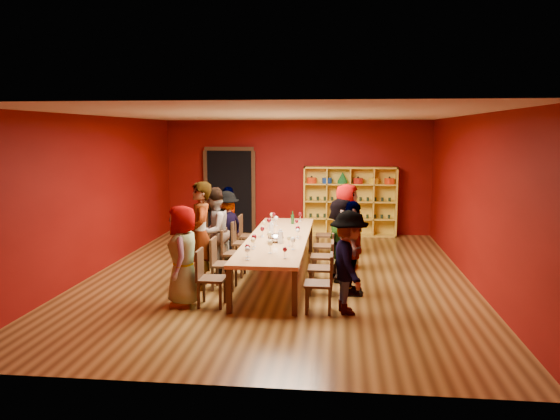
{
  "coord_description": "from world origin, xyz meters",
  "views": [
    {
      "loc": [
        1.11,
        -9.9,
        2.69
      ],
      "look_at": [
        -0.05,
        0.77,
        1.15
      ],
      "focal_mm": 35.0,
      "sensor_mm": 36.0,
      "label": 1
    }
  ],
  "objects_px": {
    "chair_person_left_3": "(239,240)",
    "chair_person_left_4": "(245,233)",
    "chair_person_right_3": "(328,243)",
    "tasting_table": "(278,240)",
    "person_left_0": "(183,256)",
    "chair_person_right_0": "(324,280)",
    "shelving_unit": "(350,198)",
    "person_right_2": "(340,240)",
    "chair_person_left_0": "(207,275)",
    "person_left_2": "(213,232)",
    "person_left_3": "(226,227)",
    "wine_bottle": "(293,219)",
    "chair_person_right_2": "(327,253)",
    "chair_person_right_4": "(329,232)",
    "chair_person_left_2": "(230,250)",
    "person_right_4": "(345,220)",
    "person_right_0": "(349,262)",
    "person_left_1": "(200,236)",
    "person_right_1": "(352,248)",
    "person_left_4": "(229,221)",
    "chair_person_left_1": "(220,261)",
    "spittoon_bowl": "(276,238)",
    "person_right_3": "(346,226)"
  },
  "relations": [
    {
      "from": "tasting_table",
      "to": "wine_bottle",
      "type": "relative_size",
      "value": 16.16
    },
    {
      "from": "person_right_3",
      "to": "person_right_2",
      "type": "bearing_deg",
      "value": -174.03
    },
    {
      "from": "person_left_1",
      "to": "wine_bottle",
      "type": "bearing_deg",
      "value": 134.0
    },
    {
      "from": "person_left_2",
      "to": "person_left_3",
      "type": "relative_size",
      "value": 1.11
    },
    {
      "from": "person_left_1",
      "to": "person_right_2",
      "type": "xyz_separation_m",
      "value": [
        2.4,
        0.79,
        -0.17
      ]
    },
    {
      "from": "person_left_4",
      "to": "chair_person_right_0",
      "type": "relative_size",
      "value": 1.7
    },
    {
      "from": "chair_person_left_3",
      "to": "chair_person_left_4",
      "type": "xyz_separation_m",
      "value": [
        0.0,
        0.77,
        0.0
      ]
    },
    {
      "from": "shelving_unit",
      "to": "person_right_2",
      "type": "height_order",
      "value": "shelving_unit"
    },
    {
      "from": "chair_person_right_4",
      "to": "person_left_4",
      "type": "bearing_deg",
      "value": -172.55
    },
    {
      "from": "chair_person_right_0",
      "to": "person_right_3",
      "type": "distance_m",
      "value": 2.8
    },
    {
      "from": "shelving_unit",
      "to": "person_left_2",
      "type": "height_order",
      "value": "shelving_unit"
    },
    {
      "from": "tasting_table",
      "to": "person_left_0",
      "type": "xyz_separation_m",
      "value": [
        -1.28,
        -1.85,
        0.09
      ]
    },
    {
      "from": "person_right_0",
      "to": "person_left_1",
      "type": "bearing_deg",
      "value": 55.92
    },
    {
      "from": "shelving_unit",
      "to": "chair_person_left_4",
      "type": "distance_m",
      "value": 3.53
    },
    {
      "from": "chair_person_left_3",
      "to": "chair_person_right_2",
      "type": "bearing_deg",
      "value": -29.91
    },
    {
      "from": "wine_bottle",
      "to": "chair_person_right_2",
      "type": "bearing_deg",
      "value": -64.84
    },
    {
      "from": "chair_person_right_3",
      "to": "tasting_table",
      "type": "bearing_deg",
      "value": -138.52
    },
    {
      "from": "person_left_0",
      "to": "chair_person_left_3",
      "type": "height_order",
      "value": "person_left_0"
    },
    {
      "from": "person_right_1",
      "to": "chair_person_right_4",
      "type": "height_order",
      "value": "person_right_1"
    },
    {
      "from": "chair_person_left_2",
      "to": "person_right_4",
      "type": "distance_m",
      "value": 2.96
    },
    {
      "from": "shelving_unit",
      "to": "chair_person_right_0",
      "type": "height_order",
      "value": "shelving_unit"
    },
    {
      "from": "person_left_0",
      "to": "person_left_3",
      "type": "bearing_deg",
      "value": 167.7
    },
    {
      "from": "chair_person_right_0",
      "to": "person_right_0",
      "type": "bearing_deg",
      "value": -0.0
    },
    {
      "from": "chair_person_left_0",
      "to": "wine_bottle",
      "type": "relative_size",
      "value": 3.2
    },
    {
      "from": "person_left_0",
      "to": "person_right_2",
      "type": "relative_size",
      "value": 1.04
    },
    {
      "from": "person_left_4",
      "to": "person_right_0",
      "type": "xyz_separation_m",
      "value": [
        2.55,
        -3.64,
        0.02
      ]
    },
    {
      "from": "person_left_0",
      "to": "chair_person_right_0",
      "type": "xyz_separation_m",
      "value": [
        2.19,
        -0.11,
        -0.29
      ]
    },
    {
      "from": "chair_person_right_4",
      "to": "person_left_2",
      "type": "bearing_deg",
      "value": -136.77
    },
    {
      "from": "chair_person_left_2",
      "to": "person_left_2",
      "type": "relative_size",
      "value": 0.53
    },
    {
      "from": "chair_person_left_2",
      "to": "person_right_0",
      "type": "bearing_deg",
      "value": -41.28
    },
    {
      "from": "chair_person_left_3",
      "to": "chair_person_left_0",
      "type": "bearing_deg",
      "value": -90.0
    },
    {
      "from": "chair_person_left_1",
      "to": "chair_person_left_4",
      "type": "height_order",
      "value": "same"
    },
    {
      "from": "shelving_unit",
      "to": "person_left_2",
      "type": "xyz_separation_m",
      "value": [
        -2.63,
        -4.36,
        -0.15
      ]
    },
    {
      "from": "person_left_4",
      "to": "chair_person_right_0",
      "type": "bearing_deg",
      "value": 18.56
    },
    {
      "from": "person_left_1",
      "to": "spittoon_bowl",
      "type": "bearing_deg",
      "value": 94.98
    },
    {
      "from": "chair_person_right_2",
      "to": "person_left_0",
      "type": "bearing_deg",
      "value": -141.89
    },
    {
      "from": "spittoon_bowl",
      "to": "wine_bottle",
      "type": "xyz_separation_m",
      "value": [
        0.13,
        1.94,
        0.04
      ]
    },
    {
      "from": "shelving_unit",
      "to": "chair_person_right_4",
      "type": "xyz_separation_m",
      "value": [
        -0.49,
        -2.35,
        -0.49
      ]
    },
    {
      "from": "person_left_4",
      "to": "chair_person_right_4",
      "type": "distance_m",
      "value": 2.22
    },
    {
      "from": "chair_person_right_3",
      "to": "person_right_4",
      "type": "relative_size",
      "value": 0.57
    },
    {
      "from": "tasting_table",
      "to": "chair_person_left_2",
      "type": "xyz_separation_m",
      "value": [
        -0.91,
        -0.04,
        -0.2
      ]
    },
    {
      "from": "chair_person_left_1",
      "to": "chair_person_left_2",
      "type": "distance_m",
      "value": 0.88
    },
    {
      "from": "person_left_0",
      "to": "person_right_0",
      "type": "distance_m",
      "value": 2.55
    },
    {
      "from": "person_left_3",
      "to": "chair_person_left_2",
      "type": "bearing_deg",
      "value": 37.82
    },
    {
      "from": "shelving_unit",
      "to": "chair_person_right_3",
      "type": "bearing_deg",
      "value": -97.88
    },
    {
      "from": "chair_person_right_3",
      "to": "chair_person_left_3",
      "type": "bearing_deg",
      "value": 176.56
    },
    {
      "from": "chair_person_left_2",
      "to": "chair_person_right_0",
      "type": "bearing_deg",
      "value": -46.48
    },
    {
      "from": "tasting_table",
      "to": "shelving_unit",
      "type": "distance_m",
      "value": 4.55
    },
    {
      "from": "chair_person_left_2",
      "to": "chair_person_left_4",
      "type": "relative_size",
      "value": 1.0
    },
    {
      "from": "shelving_unit",
      "to": "chair_person_right_0",
      "type": "distance_m",
      "value": 6.31
    }
  ]
}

